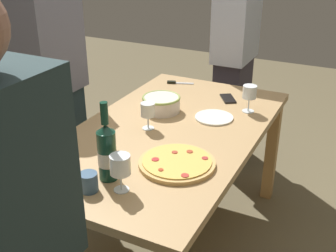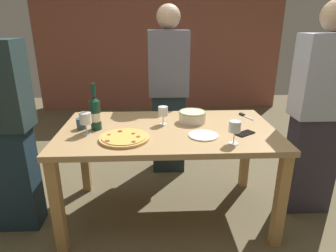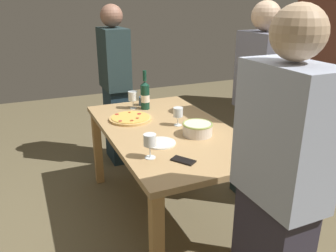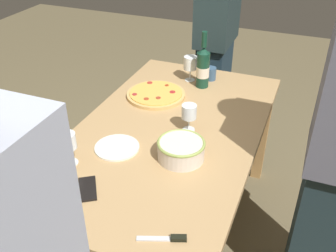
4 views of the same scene
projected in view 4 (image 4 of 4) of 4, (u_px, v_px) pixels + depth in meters
ground_plane at (168, 232)px, 2.35m from camera, size 8.00×8.00×0.00m
dining_table at (168, 144)px, 2.00m from camera, size 1.60×0.90×0.75m
pizza at (156, 94)px, 2.25m from camera, size 0.34×0.34×0.03m
serving_bowl at (181, 149)px, 1.72m from camera, size 0.22×0.22×0.09m
wine_bottle at (203, 67)px, 2.29m from camera, size 0.08×0.08×0.34m
wine_glass_near_pizza at (67, 142)px, 1.66m from camera, size 0.08×0.08×0.16m
wine_glass_by_bottle at (190, 63)px, 2.37m from camera, size 0.08×0.08×0.16m
wine_glass_far_left at (189, 112)px, 1.89m from camera, size 0.07×0.07×0.14m
cup_amber at (210, 73)px, 2.42m from camera, size 0.07×0.07×0.08m
side_plate at (117, 147)px, 1.81m from camera, size 0.21×0.21×0.01m
cell_phone at (88, 189)px, 1.57m from camera, size 0.16×0.14×0.01m
pizza_knife at (169, 238)px, 1.35m from camera, size 0.08×0.17×0.02m
person_guest_right at (216, 39)px, 2.86m from camera, size 0.42×0.24×1.62m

